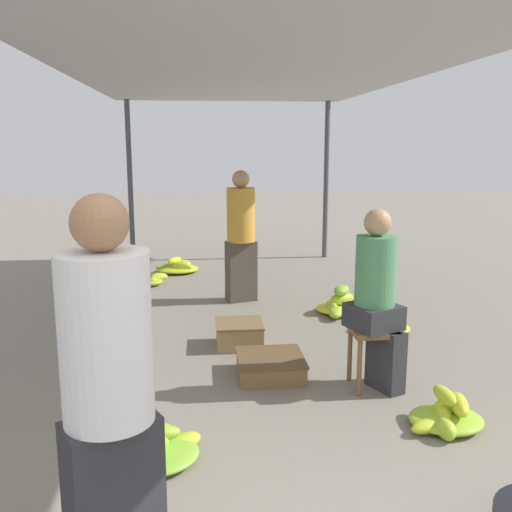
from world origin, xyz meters
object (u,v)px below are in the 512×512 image
Objects in this scene: stool at (373,340)px; banana_pile_left_1 at (149,280)px; vendor_seated at (378,296)px; banana_pile_left_0 at (153,447)px; crate_mid at (239,334)px; banana_pile_right_1 at (380,327)px; crate_near at (270,366)px; vendor_foreground at (109,398)px; banana_pile_right_2 at (340,306)px; banana_pile_left_2 at (178,267)px; banana_pile_right_0 at (446,416)px; shopper_walking_mid at (241,234)px.

banana_pile_left_1 is at bearing 119.87° from stool.
banana_pile_left_0 is at bearing -151.68° from vendor_seated.
crate_mid is at bearing 71.24° from banana_pile_left_0.
banana_pile_right_1 is 1.06× the size of crate_near.
vendor_foreground is 1.27m from banana_pile_left_0.
vendor_seated is at bearing -96.35° from banana_pile_right_2.
banana_pile_right_2 is (0.23, 1.92, -0.29)m from stool.
vendor_foreground reaches higher than banana_pile_left_2.
banana_pile_right_2 is at bearing 91.50° from banana_pile_right_0.
banana_pile_left_2 is 1.47× the size of crate_mid.
vendor_seated is 1.04m from crate_near.
shopper_walking_mid is (-1.28, 1.32, 0.74)m from banana_pile_right_1.
banana_pile_right_0 is (2.27, -4.09, 0.02)m from banana_pile_left_1.
vendor_foreground reaches higher than vendor_seated.
banana_pile_right_0 is 1.92m from banana_pile_right_1.
banana_pile_left_2 is 1.00× the size of banana_pile_right_2.
vendor_foreground is 2.63× the size of banana_pile_right_2.
vendor_seated is 2.18× the size of banana_pile_right_2.
banana_pile_left_1 is at bearing 120.05° from vendor_seated.
vendor_foreground reaches higher than banana_pile_left_1.
banana_pile_left_1 is 0.78× the size of banana_pile_left_2.
vendor_foreground is 1.08× the size of shopper_walking_mid.
crate_mid is (-0.96, 1.02, -0.61)m from vendor_seated.
vendor_seated is at bearing -72.09° from shopper_walking_mid.
banana_pile_left_0 is 1.16× the size of crate_near.
banana_pile_right_2 is at bearing -50.50° from banana_pile_left_2.
stool is 0.88× the size of banana_pile_right_0.
shopper_walking_mid is (1.16, -0.87, 0.73)m from banana_pile_left_1.
crate_mid is at bearing 133.25° from vendor_seated.
shopper_walking_mid is (-1.05, 0.64, 0.71)m from banana_pile_right_2.
stool reaches higher than banana_pile_right_0.
crate_mid is at bearing -66.97° from banana_pile_left_1.
stool is 2.72m from shopper_walking_mid.
stool is at bearing 114.48° from banana_pile_right_0.
stool is at bearing -21.46° from crate_near.
vendor_foreground is 3.07m from crate_mid.
vendor_foreground is 3.87× the size of crate_mid.
banana_pile_right_1 is at bearing -41.82° from banana_pile_left_1.
stool reaches higher than crate_near.
banana_pile_left_1 is at bearing -115.11° from banana_pile_left_2.
vendor_seated is at bearing -46.75° from crate_mid.
banana_pile_right_1 is at bearing 84.89° from banana_pile_right_0.
vendor_seated reaches higher than banana_pile_right_2.
stool is 4.49m from banana_pile_left_2.
banana_pile_left_2 is 5.20m from banana_pile_right_0.
stool is 0.85× the size of banana_pile_right_1.
vendor_foreground is at bearing -103.77° from crate_mid.
banana_pile_right_1 is at bearing 38.04° from crate_near.
banana_pile_left_2 is at bearing 102.75° from crate_near.
banana_pile_left_2 is 3.23m from crate_mid.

